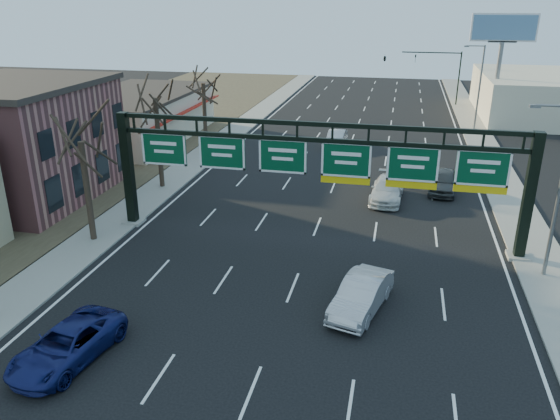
% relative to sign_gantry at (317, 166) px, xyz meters
% --- Properties ---
extents(ground, '(160.00, 160.00, 0.00)m').
position_rel_sign_gantry_xyz_m(ground, '(-0.16, -8.00, -4.63)').
color(ground, black).
rests_on(ground, ground).
extents(sidewalk_left, '(3.00, 120.00, 0.12)m').
position_rel_sign_gantry_xyz_m(sidewalk_left, '(-12.96, 12.00, -4.57)').
color(sidewalk_left, gray).
rests_on(sidewalk_left, ground).
extents(sidewalk_right, '(3.00, 120.00, 0.12)m').
position_rel_sign_gantry_xyz_m(sidewalk_right, '(12.64, 12.00, -4.57)').
color(sidewalk_right, gray).
rests_on(sidewalk_right, ground).
extents(dirt_strip_left, '(21.00, 120.00, 0.06)m').
position_rel_sign_gantry_xyz_m(dirt_strip_left, '(-25.16, 12.00, -4.60)').
color(dirt_strip_left, '#473D2B').
rests_on(dirt_strip_left, ground).
extents(lane_markings, '(21.60, 120.00, 0.01)m').
position_rel_sign_gantry_xyz_m(lane_markings, '(-0.16, 12.00, -4.62)').
color(lane_markings, white).
rests_on(lane_markings, ground).
extents(sign_gantry, '(24.60, 1.20, 7.20)m').
position_rel_sign_gantry_xyz_m(sign_gantry, '(0.00, 0.00, 0.00)').
color(sign_gantry, black).
rests_on(sign_gantry, ground).
extents(brick_block, '(10.40, 12.40, 8.30)m').
position_rel_sign_gantry_xyz_m(brick_block, '(-21.66, 3.00, -0.47)').
color(brick_block, '#995354').
rests_on(brick_block, ground).
extents(cream_strip, '(10.90, 18.40, 4.70)m').
position_rel_sign_gantry_xyz_m(cream_strip, '(-21.64, 21.00, -2.27)').
color(cream_strip, beige).
rests_on(cream_strip, ground).
extents(building_right_distant, '(12.00, 20.00, 5.00)m').
position_rel_sign_gantry_xyz_m(building_right_distant, '(19.84, 42.00, -2.13)').
color(building_right_distant, beige).
rests_on(building_right_distant, ground).
extents(tree_gantry, '(3.60, 3.60, 8.48)m').
position_rel_sign_gantry_xyz_m(tree_gantry, '(-12.96, -3.00, 2.48)').
color(tree_gantry, '#2C2318').
rests_on(tree_gantry, sidewalk_left).
extents(tree_mid, '(3.60, 3.60, 9.24)m').
position_rel_sign_gantry_xyz_m(tree_mid, '(-12.96, 7.00, 3.23)').
color(tree_mid, '#2C2318').
rests_on(tree_mid, sidewalk_left).
extents(tree_far, '(3.60, 3.60, 8.86)m').
position_rel_sign_gantry_xyz_m(tree_far, '(-12.96, 17.00, 2.86)').
color(tree_far, '#2C2318').
rests_on(tree_far, sidewalk_left).
extents(streetlight_near, '(2.15, 0.22, 9.00)m').
position_rel_sign_gantry_xyz_m(streetlight_near, '(12.31, -2.00, 0.45)').
color(streetlight_near, slate).
rests_on(streetlight_near, sidewalk_right).
extents(streetlight_far, '(2.15, 0.22, 9.00)m').
position_rel_sign_gantry_xyz_m(streetlight_far, '(12.31, 32.00, 0.45)').
color(streetlight_far, slate).
rests_on(streetlight_far, sidewalk_right).
extents(billboard_right, '(7.00, 0.50, 12.00)m').
position_rel_sign_gantry_xyz_m(billboard_right, '(14.84, 36.98, 4.43)').
color(billboard_right, slate).
rests_on(billboard_right, ground).
extents(traffic_signal_mast, '(10.16, 0.54, 7.00)m').
position_rel_sign_gantry_xyz_m(traffic_signal_mast, '(5.53, 47.00, 0.87)').
color(traffic_signal_mast, black).
rests_on(traffic_signal_mast, ground).
extents(car_blue_suv, '(3.21, 5.53, 1.45)m').
position_rel_sign_gantry_xyz_m(car_blue_suv, '(-7.82, -13.73, -3.91)').
color(car_blue_suv, navy).
rests_on(car_blue_suv, ground).
extents(car_silver_sedan, '(2.91, 5.17, 1.61)m').
position_rel_sign_gantry_xyz_m(car_silver_sedan, '(3.35, -7.40, -3.82)').
color(car_silver_sedan, '#B3B2B7').
rests_on(car_silver_sedan, ground).
extents(car_white_wagon, '(2.49, 5.46, 1.55)m').
position_rel_sign_gantry_xyz_m(car_white_wagon, '(3.97, 7.99, -3.86)').
color(car_white_wagon, silver).
rests_on(car_white_wagon, ground).
extents(car_grey_far, '(2.53, 5.03, 1.64)m').
position_rel_sign_gantry_xyz_m(car_grey_far, '(8.00, 10.67, -3.81)').
color(car_grey_far, '#383B3C').
rests_on(car_grey_far, ground).
extents(car_silver_distant, '(1.77, 4.64, 1.51)m').
position_rel_sign_gantry_xyz_m(car_silver_distant, '(-1.46, 22.24, -3.87)').
color(car_silver_distant, '#ACABB0').
rests_on(car_silver_distant, ground).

